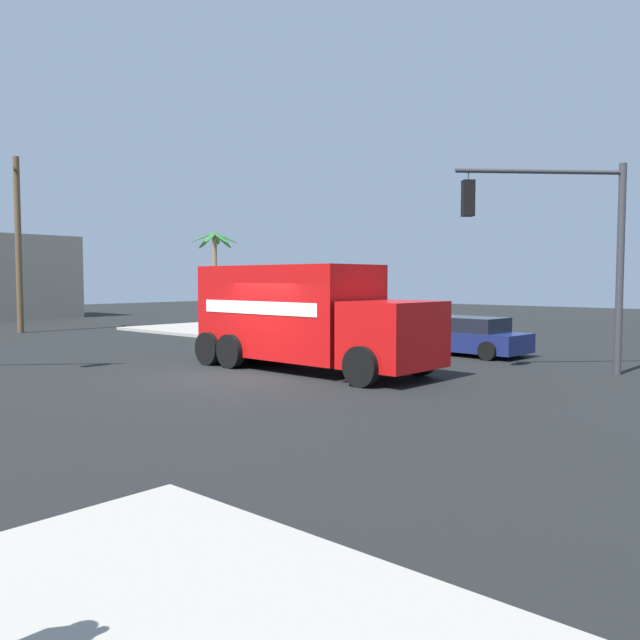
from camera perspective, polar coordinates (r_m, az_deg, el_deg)
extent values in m
plane|color=black|center=(17.40, -7.76, -5.04)|extent=(100.00, 100.00, 0.00)
cube|color=#9E998E|center=(33.94, -5.55, -0.70)|extent=(10.25, 10.25, 0.14)
cube|color=red|center=(19.02, -2.85, 0.81)|extent=(2.49, 5.52, 2.66)
cube|color=red|center=(16.54, 6.51, -1.29)|extent=(2.43, 1.94, 1.70)
cube|color=black|center=(16.02, 8.99, -0.25)|extent=(2.02, 0.11, 0.88)
cube|color=#B2B2B7|center=(21.10, -7.87, -2.99)|extent=(2.31, 0.24, 0.21)
cube|color=white|center=(19.88, -0.36, 1.31)|extent=(0.09, 4.60, 0.36)
cube|color=white|center=(18.19, -5.58, 1.08)|extent=(0.09, 4.60, 0.36)
cylinder|color=black|center=(17.65, 8.75, -3.29)|extent=(0.30, 1.00, 1.00)
cylinder|color=black|center=(15.67, 3.66, -4.12)|extent=(0.30, 1.00, 1.00)
cylinder|color=black|center=(20.79, -2.60, -2.21)|extent=(0.30, 1.00, 1.00)
cylinder|color=black|center=(19.14, -7.90, -2.75)|extent=(0.30, 1.00, 1.00)
cylinder|color=black|center=(21.54, -4.57, -2.01)|extent=(0.30, 1.00, 1.00)
cylinder|color=black|center=(19.95, -9.81, -2.50)|extent=(0.30, 1.00, 1.00)
cylinder|color=#38383D|center=(19.38, 24.94, 4.03)|extent=(0.20, 0.20, 5.72)
cylinder|color=#38383D|center=(18.59, 18.83, 12.29)|extent=(3.39, 3.27, 0.12)
cylinder|color=#38383D|center=(17.91, 12.95, 12.32)|extent=(0.03, 0.03, 0.25)
cube|color=black|center=(17.83, 12.92, 10.42)|extent=(0.42, 0.42, 0.95)
sphere|color=red|center=(18.04, 12.77, 11.35)|extent=(0.20, 0.20, 0.20)
sphere|color=#EFA314|center=(18.00, 12.75, 10.37)|extent=(0.20, 0.20, 0.20)
sphere|color=#19CC4C|center=(17.96, 12.74, 9.39)|extent=(0.20, 0.20, 0.20)
cube|color=#B7BABF|center=(31.64, 0.36, -0.16)|extent=(2.05, 1.64, 0.50)
cube|color=#B7BABF|center=(30.51, 2.46, 0.26)|extent=(2.07, 1.84, 1.10)
cube|color=black|center=(30.49, 2.46, 0.81)|extent=(1.89, 1.55, 0.48)
cube|color=#B7BABF|center=(29.28, 5.09, -0.43)|extent=(2.09, 2.14, 0.55)
cylinder|color=black|center=(30.86, -0.80, -0.53)|extent=(0.29, 0.78, 0.76)
cylinder|color=black|center=(32.27, 1.80, -0.35)|extent=(0.29, 0.78, 0.76)
cylinder|color=black|center=(28.47, 3.94, -0.89)|extent=(0.29, 0.78, 0.76)
cylinder|color=black|center=(29.99, 6.51, -0.68)|extent=(0.29, 0.78, 0.76)
cube|color=navy|center=(22.94, 12.64, -1.79)|extent=(2.02, 4.39, 0.65)
cube|color=black|center=(22.82, 12.98, -0.37)|extent=(1.71, 2.49, 0.50)
cylinder|color=black|center=(22.99, 8.42, -2.16)|extent=(0.23, 0.63, 0.62)
cylinder|color=black|center=(24.50, 10.97, -1.84)|extent=(0.23, 0.63, 0.62)
cylinder|color=black|center=(21.45, 14.55, -2.65)|extent=(0.23, 0.63, 0.62)
cylinder|color=black|center=(23.05, 16.85, -2.27)|extent=(0.23, 0.63, 0.62)
cube|color=red|center=(34.36, -6.71, 1.01)|extent=(1.17, 1.16, 1.85)
cube|color=black|center=(33.97, -6.72, 1.23)|extent=(0.52, 0.48, 1.18)
cylinder|color=#7A6647|center=(36.71, -9.25, 3.59)|extent=(0.26, 0.26, 4.97)
ellipsoid|color=#236628|center=(37.11, -8.57, 6.95)|extent=(1.20, 0.42, 0.89)
ellipsoid|color=#236628|center=(37.41, -9.14, 7.09)|extent=(1.20, 1.15, 0.67)
ellipsoid|color=#236628|center=(37.13, -9.95, 6.91)|extent=(0.59, 1.21, 0.92)
ellipsoid|color=#236628|center=(36.63, -10.27, 7.20)|extent=(1.35, 0.88, 0.62)
ellipsoid|color=#236628|center=(36.20, -9.67, 7.22)|extent=(1.32, 0.94, 0.66)
ellipsoid|color=#236628|center=(36.27, -8.70, 7.19)|extent=(0.44, 1.31, 0.70)
ellipsoid|color=#236628|center=(36.66, -8.31, 7.18)|extent=(1.10, 1.24, 0.67)
cylinder|color=brown|center=(34.72, -25.05, 5.98)|extent=(0.30, 0.30, 8.50)
cube|color=brown|center=(35.07, -25.21, 11.78)|extent=(1.11, 2.01, 0.12)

